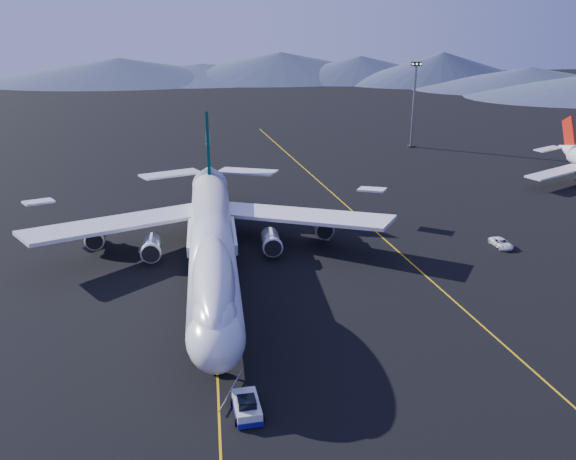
{
  "coord_description": "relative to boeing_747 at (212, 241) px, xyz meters",
  "views": [
    {
      "loc": [
        0.2,
        -88.89,
        40.51
      ],
      "look_at": [
        11.67,
        2.67,
        6.0
      ],
      "focal_mm": 40.0,
      "sensor_mm": 36.0,
      "label": 1
    }
  ],
  "objects": [
    {
      "name": "ground",
      "position": [
        -0.0,
        -0.03,
        -5.81
      ],
      "size": [
        500.0,
        500.0,
        0.0
      ],
      "primitive_type": "plane",
      "color": "black",
      "rests_on": "ground"
    },
    {
      "name": "taxiway_line_main",
      "position": [
        -0.0,
        -0.03,
        -5.8
      ],
      "size": [
        0.25,
        220.0,
        0.01
      ],
      "primitive_type": "cube",
      "color": "gold",
      "rests_on": "ground"
    },
    {
      "name": "taxiway_line_side",
      "position": [
        30.0,
        9.97,
        -5.8
      ],
      "size": [
        28.08,
        198.09,
        0.01
      ],
      "primitive_type": "cube",
      "rotation": [
        0.0,
        0.0,
        0.14
      ],
      "color": "gold",
      "rests_on": "ground"
    },
    {
      "name": "boeing_747",
      "position": [
        0.0,
        0.0,
        0.0
      ],
      "size": [
        59.62,
        72.43,
        19.37
      ],
      "color": "silver",
      "rests_on": "ground"
    },
    {
      "name": "pushback_tug",
      "position": [
        2.86,
        -34.07,
        -5.1
      ],
      "size": [
        3.34,
        5.4,
        2.27
      ],
      "rotation": [
        0.0,
        0.0,
        0.08
      ],
      "color": "silver",
      "rests_on": "ground"
    },
    {
      "name": "service_van",
      "position": [
        48.29,
        6.0,
        -5.12
      ],
      "size": [
        2.93,
        5.23,
        1.38
      ],
      "primitive_type": "imported",
      "rotation": [
        0.0,
        0.0,
        0.13
      ],
      "color": "white",
      "rests_on": "ground"
    },
    {
      "name": "floodlight_mast",
      "position": [
        55.6,
        79.7,
        5.78
      ],
      "size": [
        2.83,
        2.12,
        22.89
      ],
      "rotation": [
        0.0,
        0.0,
        -0.35
      ],
      "color": "black",
      "rests_on": "ground"
    }
  ]
}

